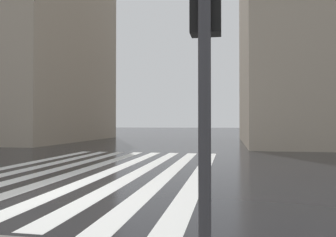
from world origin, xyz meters
name	(u,v)px	position (x,y,z in m)	size (l,w,h in m)	color
ground_plane	(13,192)	(0.00, 0.00, 0.00)	(220.00, 220.00, 0.00)	black
zebra_crossing	(101,169)	(4.00, -0.55, 0.00)	(13.00, 7.50, 0.01)	silver
traffic_signal_post	(205,37)	(-3.63, -4.72, 2.45)	(0.44, 0.30, 3.19)	#333338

